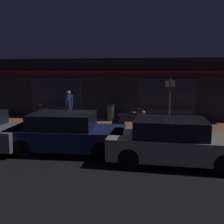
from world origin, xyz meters
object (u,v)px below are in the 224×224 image
(sign_post, at_px, (169,101))
(parked_car_across, at_px, (173,141))
(trash_bin, at_px, (111,112))
(parked_car_far, at_px, (66,133))
(bicycle_parked, at_px, (45,113))
(motorcycle, at_px, (130,119))
(person_photographer, at_px, (69,105))

(sign_post, xyz_separation_m, parked_car_across, (-0.09, -4.26, -0.81))
(trash_bin, relative_size, parked_car_far, 0.22)
(bicycle_parked, distance_m, parked_car_far, 6.18)
(bicycle_parked, distance_m, parked_car_across, 9.02)
(trash_bin, bearing_deg, sign_post, -28.64)
(bicycle_parked, xyz_separation_m, parked_car_far, (3.13, -5.32, 0.20))
(motorcycle, height_order, person_photographer, person_photographer)
(motorcycle, distance_m, trash_bin, 2.39)
(bicycle_parked, relative_size, parked_car_across, 0.40)
(bicycle_parked, height_order, parked_car_far, parked_car_far)
(trash_bin, xyz_separation_m, parked_car_across, (2.98, -5.93, 0.08))
(sign_post, distance_m, parked_car_across, 4.34)
(person_photographer, bearing_deg, sign_post, -13.23)
(person_photographer, distance_m, parked_car_far, 5.22)
(bicycle_parked, bearing_deg, parked_car_across, -40.57)
(trash_bin, bearing_deg, person_photographer, -169.60)
(person_photographer, xyz_separation_m, sign_post, (5.35, -1.26, 0.48))
(person_photographer, relative_size, parked_car_far, 0.40)
(bicycle_parked, xyz_separation_m, parked_car_across, (6.85, -5.86, 0.20))
(motorcycle, distance_m, parked_car_across, 4.26)
(trash_bin, bearing_deg, motorcycle, -58.48)
(motorcycle, bearing_deg, trash_bin, 121.52)
(trash_bin, bearing_deg, bicycle_parked, -178.95)
(bicycle_parked, height_order, person_photographer, person_photographer)
(trash_bin, distance_m, parked_car_across, 6.64)
(motorcycle, height_order, bicycle_parked, motorcycle)
(trash_bin, xyz_separation_m, parked_car_far, (-0.74, -5.39, 0.08))
(bicycle_parked, height_order, sign_post, sign_post)
(motorcycle, xyz_separation_m, parked_car_across, (1.73, -3.89, 0.06))
(motorcycle, distance_m, person_photographer, 3.90)
(sign_post, distance_m, trash_bin, 3.61)
(parked_car_across, bearing_deg, motorcycle, 113.91)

